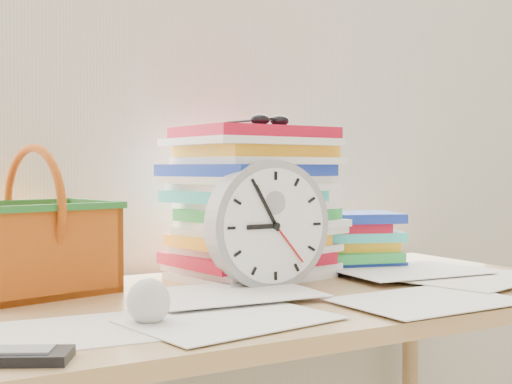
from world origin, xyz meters
TOP-DOWN VIEW (x-y plane):
  - curtain at (0.00, 1.98)m, footprint 2.40×0.01m
  - desk at (0.00, 1.60)m, footprint 1.40×0.70m
  - paper_stack at (0.08, 1.78)m, footprint 0.40×0.35m
  - clock at (0.02, 1.63)m, footprint 0.26×0.05m
  - sunglasses at (0.08, 1.73)m, footprint 0.13×0.12m
  - book_stack at (0.35, 1.79)m, footprint 0.32×0.29m
  - basket at (-0.40, 1.82)m, footprint 0.33×0.28m
  - crumpled_ball at (-0.31, 1.45)m, footprint 0.07×0.07m
  - calculator at (-0.54, 1.33)m, footprint 0.15×0.12m
  - scattered_papers at (0.00, 1.60)m, footprint 1.26×0.42m

SIDE VIEW (x-z plane):
  - desk at x=0.00m, z-range 0.30..1.05m
  - scattered_papers at x=0.00m, z-range 0.75..0.77m
  - calculator at x=-0.54m, z-range 0.75..0.76m
  - crumpled_ball at x=-0.31m, z-range 0.75..0.82m
  - book_stack at x=0.35m, z-range 0.75..0.89m
  - clock at x=0.02m, z-range 0.75..1.01m
  - basket at x=-0.40m, z-range 0.75..1.04m
  - paper_stack at x=0.08m, z-range 0.75..1.09m
  - sunglasses at x=0.08m, z-range 1.09..1.11m
  - curtain at x=0.00m, z-range 0.05..2.55m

